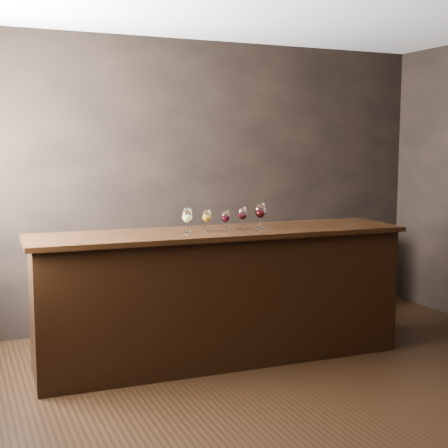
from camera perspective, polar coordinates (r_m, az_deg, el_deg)
name	(u,v)px	position (r m, az deg, el deg)	size (l,w,h in m)	color
ground	(313,400)	(4.59, 8.10, -15.61)	(5.00, 5.00, 0.00)	black
room_shell	(279,140)	(4.22, 5.01, 7.64)	(5.02, 4.52, 2.81)	black
bar_counter	(221,298)	(5.18, -0.30, -6.77)	(3.00, 0.65, 1.05)	black
bar_top	(221,233)	(5.07, -0.31, -0.80)	(3.10, 0.72, 0.04)	black
back_bar_shelf	(240,276)	(6.34, 1.44, -4.80)	(2.53, 0.40, 0.91)	black
glass_white	(187,216)	(4.93, -3.38, 0.73)	(0.08, 0.08, 0.20)	white
glass_amber	(207,216)	(5.03, -1.60, 0.69)	(0.07, 0.07, 0.17)	white
glass_red_a	(225,217)	(5.04, 0.12, 0.68)	(0.07, 0.07, 0.17)	white
glass_red_b	(242,214)	(5.15, 1.70, 0.94)	(0.08, 0.08, 0.19)	white
glass_red_c	(260,211)	(5.18, 3.33, 1.19)	(0.09, 0.09, 0.21)	white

